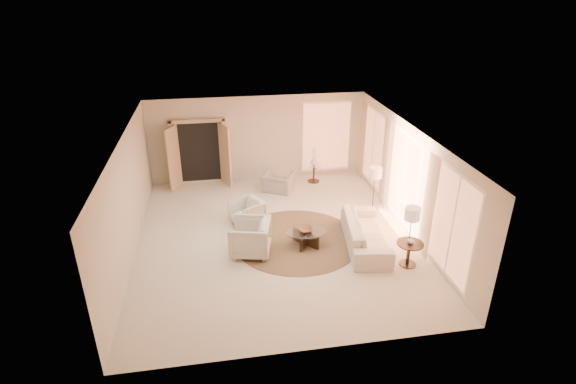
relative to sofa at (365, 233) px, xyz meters
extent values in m
cube|color=beige|center=(-2.18, 0.72, -0.36)|extent=(7.00, 8.00, 0.02)
cube|color=white|center=(-2.18, 0.72, 2.45)|extent=(7.00, 8.00, 0.02)
cube|color=beige|center=(-2.18, 4.72, 1.05)|extent=(7.00, 0.04, 2.80)
cube|color=beige|center=(-2.18, -3.28, 1.05)|extent=(7.00, 0.04, 2.80)
cube|color=beige|center=(-5.68, 0.72, 1.05)|extent=(0.04, 8.00, 2.80)
cube|color=beige|center=(1.32, 0.72, 1.05)|extent=(0.04, 8.00, 2.80)
cube|color=tan|center=(-4.08, 4.61, 0.73)|extent=(1.80, 0.12, 2.16)
cube|color=tan|center=(-4.88, 4.34, 0.68)|extent=(0.35, 0.66, 2.00)
cube|color=tan|center=(-3.28, 4.34, 0.68)|extent=(0.35, 0.66, 2.00)
cylinder|color=#3B2B1B|center=(-1.65, 0.52, -0.35)|extent=(3.42, 3.42, 0.01)
imported|color=beige|center=(0.00, 0.00, 0.00)|extent=(1.29, 2.52, 0.70)
imported|color=beige|center=(-2.83, 1.58, 0.04)|extent=(1.00, 1.02, 0.78)
imported|color=beige|center=(-2.88, 0.11, 0.12)|extent=(1.05, 1.10, 0.95)
imported|color=#9A958E|center=(-1.69, 3.57, 0.05)|extent=(1.08, 0.94, 0.80)
cube|color=black|center=(-1.47, 0.25, -0.18)|extent=(0.58, 0.65, 0.35)
cube|color=black|center=(-1.47, 0.25, -0.18)|extent=(0.45, 0.73, 0.35)
cylinder|color=white|center=(-1.47, 0.25, 0.03)|extent=(1.17, 1.17, 0.02)
cylinder|color=black|center=(0.72, -1.01, -0.34)|extent=(0.39, 0.39, 0.03)
cylinder|color=black|center=(0.72, -1.01, -0.07)|extent=(0.06, 0.06, 0.55)
cylinder|color=black|center=(0.72, -1.01, 0.22)|extent=(0.62, 0.62, 0.03)
cylinder|color=#2F281A|center=(-0.41, 4.12, -0.34)|extent=(0.39, 0.39, 0.03)
cylinder|color=#2F281A|center=(-0.41, 4.12, -0.06)|extent=(0.06, 0.06, 0.56)
cylinder|color=white|center=(-0.41, 4.12, 0.23)|extent=(0.51, 0.51, 0.03)
cylinder|color=#2F281A|center=(0.72, 1.53, -0.34)|extent=(0.25, 0.25, 0.03)
cylinder|color=#2F281A|center=(0.72, 1.53, 0.27)|extent=(0.03, 0.03, 1.23)
cylinder|color=beige|center=(0.72, 1.53, 0.95)|extent=(0.35, 0.35, 0.30)
cylinder|color=#2F281A|center=(0.72, -0.93, -0.34)|extent=(0.25, 0.25, 0.03)
cylinder|color=#2F281A|center=(0.72, -0.93, 0.27)|extent=(0.03, 0.03, 1.24)
cylinder|color=beige|center=(0.72, -0.93, 0.96)|extent=(0.36, 0.36, 0.30)
imported|color=brown|center=(-1.47, 0.25, 0.08)|extent=(0.40, 0.40, 0.08)
imported|color=white|center=(0.72, -1.01, 0.31)|extent=(0.20, 0.20, 0.16)
imported|color=white|center=(-0.41, 4.12, 0.37)|extent=(0.31, 0.31, 0.26)
camera|label=1|loc=(-3.52, -9.27, 5.69)|focal=28.00mm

